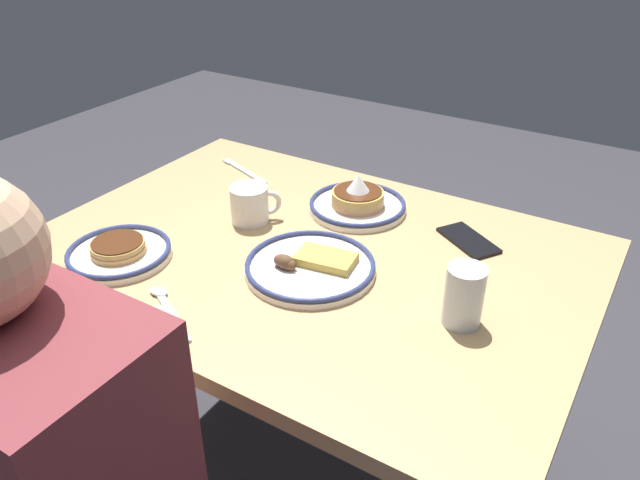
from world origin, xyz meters
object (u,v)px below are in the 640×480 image
(plate_near_main, at_px, (356,202))
(cell_phone, at_px, (468,240))
(plate_center_pancakes, at_px, (310,266))
(coffee_mug, at_px, (251,204))
(fork_near, at_px, (244,171))
(tea_spoon, at_px, (166,305))
(plate_far_companion, at_px, (119,252))
(drinking_glass, at_px, (463,299))

(plate_near_main, bearing_deg, cell_phone, 179.47)
(plate_near_main, height_order, cell_phone, plate_near_main)
(plate_center_pancakes, bearing_deg, coffee_mug, -25.10)
(fork_near, bearing_deg, cell_phone, 176.77)
(coffee_mug, xyz_separation_m, tea_spoon, (-0.07, 0.35, -0.04))
(plate_center_pancakes, xyz_separation_m, cell_phone, (-0.23, -0.28, -0.01))
(plate_near_main, xyz_separation_m, tea_spoon, (0.11, 0.53, -0.02))
(plate_center_pancakes, bearing_deg, tea_spoon, 55.98)
(plate_far_companion, distance_m, drinking_glass, 0.72)
(plate_near_main, distance_m, plate_far_companion, 0.56)
(plate_near_main, height_order, tea_spoon, plate_near_main)
(plate_center_pancakes, height_order, plate_far_companion, plate_center_pancakes)
(cell_phone, bearing_deg, coffee_mug, 53.20)
(plate_near_main, relative_size, plate_center_pancakes, 0.87)
(plate_near_main, bearing_deg, tea_spoon, 77.90)
(coffee_mug, bearing_deg, fork_near, -48.74)
(fork_near, relative_size, tea_spoon, 1.13)
(drinking_glass, bearing_deg, tea_spoon, 27.00)
(coffee_mug, bearing_deg, tea_spoon, 100.87)
(plate_center_pancakes, xyz_separation_m, drinking_glass, (-0.32, -0.00, 0.04))
(plate_center_pancakes, distance_m, drinking_glass, 0.32)
(drinking_glass, bearing_deg, fork_near, -23.22)
(tea_spoon, bearing_deg, plate_far_companion, -20.13)
(plate_center_pancakes, distance_m, coffee_mug, 0.26)
(plate_center_pancakes, distance_m, plate_far_companion, 0.41)
(coffee_mug, relative_size, tea_spoon, 0.60)
(cell_phone, bearing_deg, tea_spoon, 85.60)
(coffee_mug, distance_m, tea_spoon, 0.36)
(cell_phone, xyz_separation_m, tea_spoon, (0.40, 0.53, 0.00))
(plate_far_companion, relative_size, tea_spoon, 1.27)
(fork_near, bearing_deg, coffee_mug, 131.26)
(fork_near, bearing_deg, plate_near_main, 174.68)
(plate_center_pancakes, relative_size, fork_near, 1.37)
(plate_center_pancakes, relative_size, tea_spoon, 1.56)
(drinking_glass, distance_m, cell_phone, 0.30)
(cell_phone, bearing_deg, plate_near_main, 32.12)
(coffee_mug, height_order, tea_spoon, coffee_mug)
(drinking_glass, distance_m, fork_near, 0.81)
(coffee_mug, distance_m, fork_near, 0.29)
(plate_far_companion, xyz_separation_m, cell_phone, (-0.61, -0.45, -0.01))
(plate_far_companion, bearing_deg, cell_phone, -143.18)
(tea_spoon, bearing_deg, cell_phone, -127.04)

